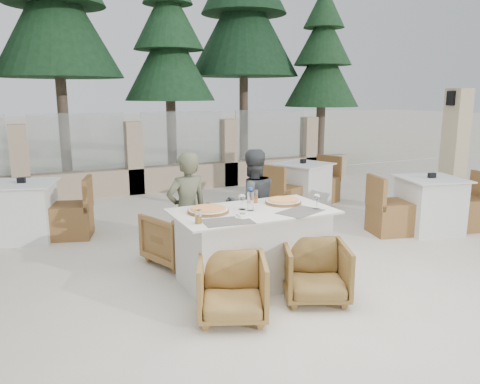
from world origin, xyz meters
name	(u,v)px	position (x,y,z in m)	size (l,w,h in m)	color
ground	(241,280)	(0.00, 0.00, 0.00)	(80.00, 80.00, 0.00)	beige
sand_patch	(79,146)	(0.00, 14.00, 0.01)	(30.00, 16.00, 0.01)	beige
perimeter_wall_far	(134,153)	(0.00, 4.80, 0.80)	(10.00, 0.34, 1.60)	tan
lantern_pillar	(454,153)	(4.20, 1.00, 1.00)	(0.34, 0.34, 2.00)	#CCB88F
pine_mid_left	(57,33)	(-1.00, 7.50, 3.25)	(2.86, 2.86, 6.50)	#193C1F
pine_centre	(170,69)	(1.50, 7.20, 2.50)	(2.20, 2.20, 5.00)	#1D4323
pine_mid_right	(244,38)	(3.80, 7.80, 3.40)	(2.99, 2.99, 6.80)	#17371E
pine_far_right	(322,81)	(5.50, 6.50, 2.25)	(1.98, 1.98, 4.50)	#1D4121
dining_table	(253,247)	(0.08, -0.11, 0.39)	(1.60, 0.90, 0.77)	silver
placemat_near_left	(228,221)	(-0.32, -0.39, 0.77)	(0.45, 0.30, 0.00)	#5A564D
placemat_near_right	(300,212)	(0.48, -0.37, 0.77)	(0.45, 0.30, 0.00)	#5D564F
pizza_left	(208,210)	(-0.36, 0.00, 0.80)	(0.41, 0.41, 0.05)	#E2531E
pizza_right	(283,201)	(0.51, 0.01, 0.79)	(0.38, 0.38, 0.05)	orange
water_bottle	(251,199)	(0.06, -0.11, 0.89)	(0.07, 0.07, 0.23)	#B9D9F3
wine_glass_centre	(242,201)	(0.00, -0.04, 0.86)	(0.08, 0.08, 0.18)	silver
wine_glass_corner	(317,200)	(0.69, -0.35, 0.86)	(0.08, 0.08, 0.18)	white
beer_glass_left	(198,217)	(-0.58, -0.33, 0.83)	(0.06, 0.06, 0.12)	gold
beer_glass_right	(254,196)	(0.25, 0.19, 0.84)	(0.07, 0.07, 0.14)	orange
olive_dish	(243,215)	(-0.13, -0.31, 0.79)	(0.11, 0.11, 0.04)	white
armchair_far_left	(178,237)	(-0.43, 0.79, 0.30)	(0.64, 0.66, 0.60)	olive
armchair_far_right	(236,227)	(0.37, 0.93, 0.29)	(0.62, 0.63, 0.58)	olive
armchair_near_left	(232,288)	(-0.43, -0.74, 0.27)	(0.59, 0.60, 0.55)	olive
armchair_near_right	(315,272)	(0.44, -0.73, 0.28)	(0.59, 0.61, 0.55)	brown
diner_left	(187,212)	(-0.39, 0.53, 0.66)	(0.48, 0.31, 1.32)	#4F523C
diner_right	(252,204)	(0.43, 0.59, 0.65)	(0.63, 0.49, 1.30)	#3A3D40
bg_table_a	(24,211)	(-2.00, 2.50, 0.39)	(1.64, 0.82, 0.77)	silver
bg_table_b	(302,186)	(2.31, 2.41, 0.39)	(1.64, 0.82, 0.77)	silver
bg_table_c	(429,205)	(3.17, 0.47, 0.39)	(1.64, 0.82, 0.77)	silver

